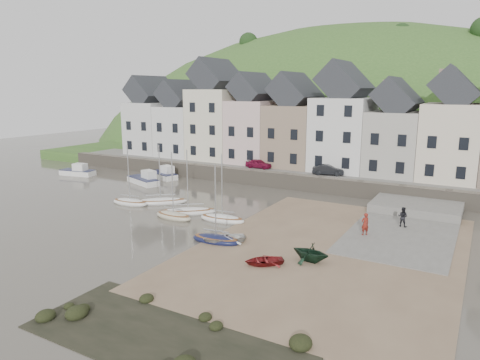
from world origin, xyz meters
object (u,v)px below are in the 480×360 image
Objects in this scene: person_red at (365,224)px; sailboat_0 at (161,201)px; rowboat_green at (311,252)px; rowboat_white at (224,238)px; rowboat_red at (264,260)px; person_dark at (403,217)px; car_right at (328,170)px; car_left at (259,164)px.

sailboat_0 is at bearing -43.92° from person_red.
person_red is at bearing 171.61° from rowboat_green.
rowboat_white is 1.25× the size of rowboat_red.
person_red is at bearing 67.50° from person_dark.
car_right is (-8.17, 15.27, 1.18)m from person_red.
car_left reaches higher than person_red.
sailboat_0 reaches higher than car_right.
car_right reaches higher than rowboat_green.
person_red is (20.75, 0.16, 0.77)m from sailboat_0.
rowboat_green is (7.11, -0.30, 0.35)m from rowboat_white.
sailboat_0 is 18.70m from rowboat_red.
rowboat_red is (4.59, -2.34, -0.07)m from rowboat_white.
rowboat_green reaches higher than rowboat_red.
car_left is (-8.43, 22.16, 1.78)m from rowboat_white.
rowboat_green is 1.44× the size of person_red.
person_red reaches higher than rowboat_green.
person_red is at bearing 85.22° from rowboat_white.
rowboat_red is 1.54× the size of person_dark.
person_dark is (2.23, 3.79, -0.06)m from person_red.
sailboat_0 is 20.01m from car_right.
car_right is (-10.39, 11.48, 1.24)m from person_dark.
person_dark is 0.46× the size of car_right.
sailboat_0 is 20.15m from rowboat_green.
car_right reaches higher than car_left.
rowboat_white is 0.96× the size of car_left.
car_left is (-17.41, 15.27, 1.15)m from person_red.
rowboat_red is 0.77× the size of car_left.
person_dark is 15.54m from car_right.
sailboat_0 reaches higher than person_dark.
rowboat_red is 0.71× the size of car_right.
rowboat_green is 0.71× the size of car_right.
rowboat_red is at bearing 174.15° from car_right.
car_left reaches higher than person_dark.
car_left is at bearing -22.41° from person_dark.
rowboat_red is 1.45× the size of person_red.
car_left is 0.92× the size of car_right.
person_red is 4.40m from person_dark.
rowboat_green is 11.72m from person_dark.
sailboat_0 is 20.76m from person_red.
rowboat_white is at bearing 163.28° from car_right.
sailboat_0 is 2.42× the size of rowboat_green.
person_red is at bearing 0.45° from sailboat_0.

